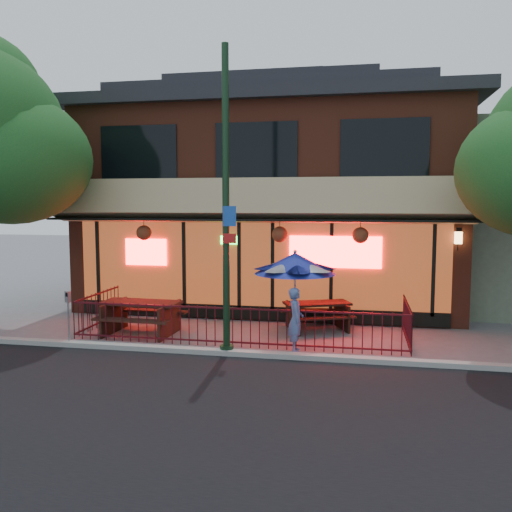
{
  "coord_description": "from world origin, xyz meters",
  "views": [
    {
      "loc": [
        3.02,
        -12.34,
        3.52
      ],
      "look_at": [
        0.23,
        2.0,
        2.05
      ],
      "focal_mm": 38.0,
      "sensor_mm": 36.0,
      "label": 1
    }
  ],
  "objects_px": {
    "pedestrian": "(296,320)",
    "picnic_table_right": "(317,312)",
    "street_light": "(226,218)",
    "picnic_table_left": "(141,313)",
    "patio_umbrella": "(295,263)",
    "parking_meter_near": "(68,309)"
  },
  "relations": [
    {
      "from": "patio_umbrella",
      "to": "pedestrian",
      "type": "bearing_deg",
      "value": -81.71
    },
    {
      "from": "picnic_table_left",
      "to": "pedestrian",
      "type": "bearing_deg",
      "value": -12.03
    },
    {
      "from": "picnic_table_right",
      "to": "patio_umbrella",
      "type": "xyz_separation_m",
      "value": [
        -0.46,
        -1.36,
        1.48
      ]
    },
    {
      "from": "pedestrian",
      "to": "parking_meter_near",
      "type": "relative_size",
      "value": 1.13
    },
    {
      "from": "picnic_table_left",
      "to": "patio_umbrella",
      "type": "height_order",
      "value": "patio_umbrella"
    },
    {
      "from": "pedestrian",
      "to": "parking_meter_near",
      "type": "distance_m",
      "value": 5.57
    },
    {
      "from": "street_light",
      "to": "patio_umbrella",
      "type": "bearing_deg",
      "value": 45.77
    },
    {
      "from": "picnic_table_left",
      "to": "pedestrian",
      "type": "xyz_separation_m",
      "value": [
        4.24,
        -0.9,
        0.18
      ]
    },
    {
      "from": "picnic_table_right",
      "to": "pedestrian",
      "type": "xyz_separation_m",
      "value": [
        -0.32,
        -2.3,
        0.26
      ]
    },
    {
      "from": "street_light",
      "to": "patio_umbrella",
      "type": "distance_m",
      "value": 2.33
    },
    {
      "from": "street_light",
      "to": "pedestrian",
      "type": "distance_m",
      "value": 2.89
    },
    {
      "from": "street_light",
      "to": "parking_meter_near",
      "type": "xyz_separation_m",
      "value": [
        -4.0,
        0.0,
        -2.24
      ]
    },
    {
      "from": "patio_umbrella",
      "to": "picnic_table_left",
      "type": "bearing_deg",
      "value": -179.46
    },
    {
      "from": "picnic_table_left",
      "to": "patio_umbrella",
      "type": "xyz_separation_m",
      "value": [
        4.1,
        0.04,
        1.41
      ]
    },
    {
      "from": "picnic_table_left",
      "to": "picnic_table_right",
      "type": "height_order",
      "value": "picnic_table_left"
    },
    {
      "from": "picnic_table_left",
      "to": "pedestrian",
      "type": "distance_m",
      "value": 4.34
    },
    {
      "from": "pedestrian",
      "to": "picnic_table_right",
      "type": "bearing_deg",
      "value": -17.42
    },
    {
      "from": "patio_umbrella",
      "to": "parking_meter_near",
      "type": "distance_m",
      "value": 5.7
    },
    {
      "from": "street_light",
      "to": "picnic_table_right",
      "type": "distance_m",
      "value": 4.28
    },
    {
      "from": "picnic_table_right",
      "to": "street_light",
      "type": "bearing_deg",
      "value": -123.61
    },
    {
      "from": "patio_umbrella",
      "to": "pedestrian",
      "type": "relative_size",
      "value": 1.53
    },
    {
      "from": "picnic_table_right",
      "to": "parking_meter_near",
      "type": "bearing_deg",
      "value": -154.48
    }
  ]
}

